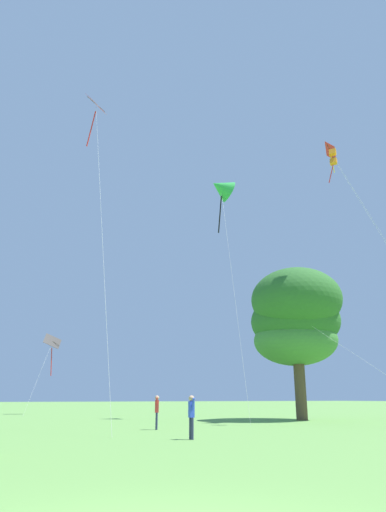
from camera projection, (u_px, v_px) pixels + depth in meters
kite_red_high at (337, 164)px, 32.91m from camera, size 4.50×7.06×18.82m
kite_black_large at (52, 348)px, 45.37m from camera, size 3.77×5.09×7.53m
kite_purple_streamer at (302, 322)px, 31.94m from camera, size 1.36×12.29×7.53m
kite_pink_low at (95, 117)px, 34.17m from camera, size 2.43×12.58×23.02m
kite_green_small at (221, 188)px, 38.46m from camera, size 4.26×8.64×19.07m
kite_orange_box at (334, 160)px, 30.23m from camera, size 2.81×6.50×16.92m
person_in_blue_jacket at (157, 409)px, 22.53m from camera, size 0.28×0.49×1.56m
person_far_back at (191, 413)px, 17.21m from camera, size 0.21×0.49×1.53m
tree_right_cluster at (296, 319)px, 33.75m from camera, size 6.94×7.29×10.41m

